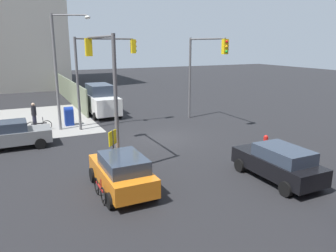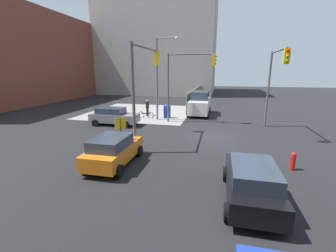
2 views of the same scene
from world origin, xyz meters
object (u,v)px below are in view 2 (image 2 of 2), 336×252
at_px(mailbox_blue, 167,111).
at_px(coupe_black, 252,181).
at_px(traffic_signal_se_corner, 275,75).
at_px(street_lamp_corner, 160,73).
at_px(traffic_signal_ne_corner, 186,75).
at_px(bicycle_leaning_on_fence, 146,115).
at_px(pedestrian_crossing, 147,107).
at_px(coupe_gray, 114,116).
at_px(traffic_signal_nw_corner, 144,76).
at_px(sedan_orange, 113,150).
at_px(smokestack, 78,60).
at_px(bicycle_at_crosswalk, 93,159).
at_px(van_white_delivery, 200,103).
at_px(fire_hydrant, 293,161).

xyz_separation_m(mailbox_blue, coupe_black, (-14.71, -6.76, 0.08)).
bearing_deg(traffic_signal_se_corner, street_lamp_corner, 76.17).
relative_size(traffic_signal_ne_corner, bicycle_leaning_on_fence, 3.71).
bearing_deg(pedestrian_crossing, coupe_gray, 0.44).
distance_m(traffic_signal_se_corner, coupe_gray, 14.12).
relative_size(traffic_signal_ne_corner, street_lamp_corner, 0.81).
xyz_separation_m(traffic_signal_nw_corner, street_lamp_corner, (7.53, 0.97, 0.08)).
relative_size(traffic_signal_nw_corner, mailbox_blue, 4.55).
distance_m(traffic_signal_nw_corner, sedan_orange, 5.51).
relative_size(traffic_signal_nw_corner, coupe_black, 1.49).
bearing_deg(sedan_orange, traffic_signal_ne_corner, -11.04).
bearing_deg(smokestack, coupe_gray, -141.44).
bearing_deg(traffic_signal_ne_corner, street_lamp_corner, 78.45).
bearing_deg(bicycle_at_crosswalk, bicycle_leaning_on_fence, 5.51).
xyz_separation_m(smokestack, bicycle_at_crosswalk, (-34.99, -24.00, -6.91)).
bearing_deg(traffic_signal_se_corner, coupe_gray, 92.67).
xyz_separation_m(traffic_signal_ne_corner, coupe_gray, (-2.54, 6.28, -3.73)).
relative_size(traffic_signal_ne_corner, mailbox_blue, 4.55).
distance_m(street_lamp_corner, sedan_orange, 12.16).
xyz_separation_m(smokestack, coupe_gray, (-26.23, -20.91, -6.41)).
bearing_deg(traffic_signal_nw_corner, smokestack, 39.74).
relative_size(smokestack, sedan_orange, 3.54).
relative_size(traffic_signal_ne_corner, pedestrian_crossing, 3.55).
height_order(traffic_signal_nw_corner, street_lamp_corner, street_lamp_corner).
distance_m(traffic_signal_ne_corner, van_white_delivery, 5.63).
height_order(bicycle_leaning_on_fence, bicycle_at_crosswalk, same).
relative_size(van_white_delivery, pedestrian_crossing, 2.95).
xyz_separation_m(traffic_signal_nw_corner, fire_hydrant, (-2.51, -8.70, -4.13)).
bearing_deg(coupe_black, coupe_gray, 46.05).
height_order(street_lamp_corner, coupe_gray, street_lamp_corner).
relative_size(traffic_signal_se_corner, coupe_black, 1.49).
bearing_deg(pedestrian_crossing, street_lamp_corner, 67.45).
height_order(smokestack, coupe_gray, smokestack).
relative_size(traffic_signal_se_corner, bicycle_leaning_on_fence, 3.71).
bearing_deg(coupe_black, pedestrian_crossing, 30.90).
xyz_separation_m(traffic_signal_se_corner, mailbox_blue, (3.61, 9.50, -3.84)).
bearing_deg(coupe_gray, sedan_orange, -153.82).
bearing_deg(coupe_gray, bicycle_at_crosswalk, -160.55).
distance_m(pedestrian_crossing, bicycle_at_crosswalk, 13.69).
relative_size(coupe_black, van_white_delivery, 0.81).
height_order(traffic_signal_nw_corner, traffic_signal_ne_corner, same).
bearing_deg(coupe_black, traffic_signal_nw_corner, 46.13).
relative_size(smokestack, fire_hydrant, 15.44).
distance_m(fire_hydrant, coupe_black, 4.29).
height_order(smokestack, bicycle_leaning_on_fence, smokestack).
bearing_deg(smokestack, bicycle_at_crosswalk, -145.55).
distance_m(mailbox_blue, fire_hydrant, 14.50).
xyz_separation_m(van_white_delivery, pedestrian_crossing, (-2.15, 5.60, -0.32)).
bearing_deg(traffic_signal_nw_corner, street_lamp_corner, 7.31).
relative_size(smokestack, pedestrian_crossing, 7.93).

